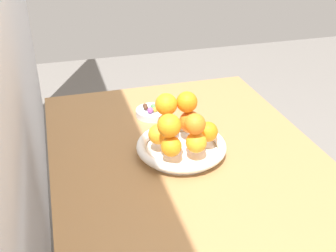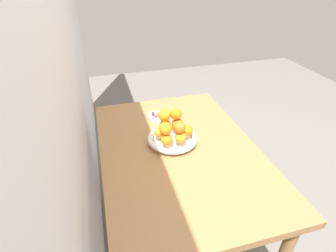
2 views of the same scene
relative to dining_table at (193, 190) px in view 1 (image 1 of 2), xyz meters
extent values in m
cube|color=#9E7042|center=(0.00, 0.00, 0.07)|extent=(1.10, 0.76, 0.04)
cylinder|color=#9E7042|center=(0.49, -0.32, -0.30)|extent=(0.05, 0.05, 0.70)
cylinder|color=#9E7042|center=(0.49, 0.32, -0.30)|extent=(0.05, 0.05, 0.70)
cylinder|color=white|center=(0.06, 0.02, 0.10)|extent=(0.21, 0.21, 0.01)
torus|color=white|center=(0.06, 0.02, 0.12)|extent=(0.25, 0.25, 0.03)
cylinder|color=silver|center=(0.31, 0.04, 0.10)|extent=(0.11, 0.11, 0.02)
sphere|color=orange|center=(0.05, -0.05, 0.16)|extent=(0.06, 0.06, 0.06)
sphere|color=orange|center=(0.11, -0.02, 0.16)|extent=(0.06, 0.06, 0.06)
sphere|color=orange|center=(0.12, 0.04, 0.16)|extent=(0.06, 0.06, 0.06)
sphere|color=orange|center=(0.07, 0.08, 0.16)|extent=(0.06, 0.06, 0.06)
sphere|color=orange|center=(0.00, 0.06, 0.16)|extent=(0.06, 0.06, 0.06)
sphere|color=orange|center=(0.00, -0.01, 0.16)|extent=(0.06, 0.06, 0.06)
sphere|color=orange|center=(0.01, 0.07, 0.21)|extent=(0.06, 0.06, 0.06)
sphere|color=orange|center=(0.00, 0.00, 0.21)|extent=(0.06, 0.06, 0.06)
sphere|color=orange|center=(0.12, 0.04, 0.22)|extent=(0.06, 0.06, 0.06)
sphere|color=orange|center=(0.11, -0.01, 0.22)|extent=(0.06, 0.06, 0.06)
sphere|color=#4C9947|center=(0.31, 0.03, 0.12)|extent=(0.02, 0.02, 0.02)
sphere|color=gold|center=(0.29, 0.03, 0.12)|extent=(0.02, 0.02, 0.02)
sphere|color=#472819|center=(0.33, 0.06, 0.12)|extent=(0.02, 0.02, 0.02)
sphere|color=#472819|center=(0.31, 0.06, 0.12)|extent=(0.02, 0.02, 0.02)
sphere|color=#4C9947|center=(0.30, 0.03, 0.12)|extent=(0.02, 0.02, 0.02)
sphere|color=#8C4C99|center=(0.29, 0.05, 0.12)|extent=(0.02, 0.02, 0.02)
sphere|color=gold|center=(0.30, 0.02, 0.12)|extent=(0.02, 0.02, 0.02)
camera|label=1|loc=(-0.90, 0.33, 0.73)|focal=45.00mm
camera|label=2|loc=(-0.98, 0.33, 0.88)|focal=28.00mm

